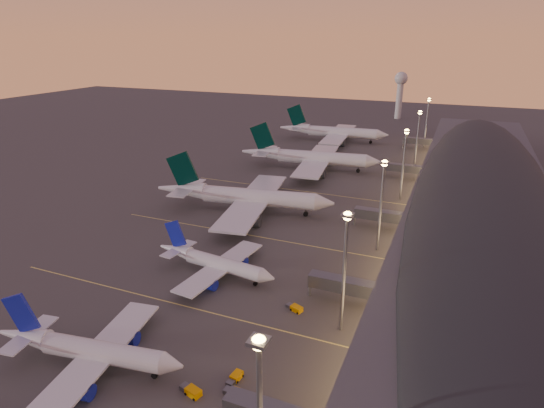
% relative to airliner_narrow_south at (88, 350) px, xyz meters
% --- Properties ---
extents(ground, '(700.00, 700.00, 0.00)m').
position_rel_airliner_narrow_south_xyz_m(ground, '(3.23, 28.10, -3.44)').
color(ground, '#403D3B').
extents(airliner_narrow_south, '(37.23, 33.57, 13.30)m').
position_rel_airliner_narrow_south_xyz_m(airliner_narrow_south, '(0.00, 0.00, 0.00)').
color(airliner_narrow_south, silver).
rests_on(airliner_narrow_south, ground).
extents(airliner_narrow_north, '(34.46, 30.96, 12.30)m').
position_rel_airliner_narrow_south_xyz_m(airliner_narrow_north, '(4.10, 38.48, -0.26)').
color(airliner_narrow_north, silver).
rests_on(airliner_narrow_north, ground).
extents(airliner_wide_near, '(61.84, 56.99, 19.82)m').
position_rel_airliner_narrow_south_xyz_m(airliner_wide_near, '(-8.37, 80.58, 1.67)').
color(airliner_wide_near, silver).
rests_on(airliner_wide_near, ground).
extents(airliner_wide_mid, '(62.91, 57.73, 20.13)m').
position_rel_airliner_narrow_south_xyz_m(airliner_wide_mid, '(-4.13, 138.73, 1.74)').
color(airliner_wide_mid, silver).
rests_on(airliner_wide_mid, ground).
extents(airliner_wide_far, '(61.72, 56.37, 19.74)m').
position_rel_airliner_narrow_south_xyz_m(airliner_wide_far, '(-9.93, 198.44, 1.64)').
color(airliner_wide_far, silver).
rests_on(airliner_wide_far, ground).
extents(terminal_building, '(56.35, 255.00, 17.46)m').
position_rel_airliner_narrow_south_xyz_m(terminal_building, '(65.07, 100.57, 5.34)').
color(terminal_building, '#47484C').
rests_on(terminal_building, ground).
extents(light_masts, '(2.20, 217.20, 25.90)m').
position_rel_airliner_narrow_south_xyz_m(light_masts, '(39.23, 93.10, 14.12)').
color(light_masts, gray).
rests_on(light_masts, ground).
extents(radar_tower, '(9.00, 9.00, 32.50)m').
position_rel_airliner_narrow_south_xyz_m(radar_tower, '(13.23, 288.10, 18.43)').
color(radar_tower, silver).
rests_on(radar_tower, ground).
extents(lane_markings, '(90.00, 180.36, 0.00)m').
position_rel_airliner_narrow_south_xyz_m(lane_markings, '(3.23, 68.10, -3.43)').
color(lane_markings, '#D8C659').
rests_on(lane_markings, ground).
extents(baggage_tug_a, '(4.38, 2.67, 1.22)m').
position_rel_airliner_narrow_south_xyz_m(baggage_tug_a, '(20.66, 1.17, -2.88)').
color(baggage_tug_a, '#EB9700').
rests_on(baggage_tug_a, ground).
extents(baggage_tug_b, '(4.04, 1.93, 1.18)m').
position_rel_airliner_narrow_south_xyz_m(baggage_tug_b, '(27.78, 3.62, -2.90)').
color(baggage_tug_b, '#EB9700').
rests_on(baggage_tug_b, ground).
extents(baggage_tug_c, '(4.17, 2.82, 1.16)m').
position_rel_airliner_narrow_south_xyz_m(baggage_tug_c, '(28.23, 31.07, -2.91)').
color(baggage_tug_c, '#EB9700').
rests_on(baggage_tug_c, ground).
extents(baggage_tug_d, '(1.92, 3.81, 1.09)m').
position_rel_airliner_narrow_south_xyz_m(baggage_tug_d, '(25.99, 6.82, -2.94)').
color(baggage_tug_d, '#EB9700').
rests_on(baggage_tug_d, ground).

